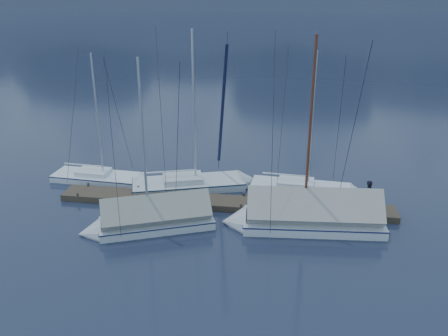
{
  "coord_description": "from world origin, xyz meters",
  "views": [
    {
      "loc": [
        3.43,
        -20.73,
        11.38
      ],
      "look_at": [
        0.0,
        2.0,
        2.2
      ],
      "focal_mm": 38.0,
      "sensor_mm": 36.0,
      "label": 1
    }
  ],
  "objects": [
    {
      "name": "person",
      "position": [
        7.5,
        2.13,
        1.12
      ],
      "size": [
        0.48,
        0.63,
        1.55
      ],
      "primitive_type": "imported",
      "rotation": [
        0.0,
        0.0,
        1.37
      ],
      "color": "black",
      "rests_on": "dock"
    },
    {
      "name": "sailboat_open_right",
      "position": [
        4.93,
        4.38,
        0.15
      ],
      "size": [
        6.78,
        2.86,
        8.82
      ],
      "color": "silver",
      "rests_on": "ground"
    },
    {
      "name": "sailboat_open_left",
      "position": [
        -7.27,
        4.23,
        0.15
      ],
      "size": [
        6.45,
        2.73,
        8.41
      ],
      "color": "white",
      "rests_on": "ground"
    },
    {
      "name": "ground",
      "position": [
        0.0,
        0.0,
        0.0
      ],
      "size": [
        1000.0,
        1000.0,
        0.0
      ],
      "primitive_type": "plane",
      "color": "black",
      "rests_on": "ground"
    },
    {
      "name": "sailboat_covered_near",
      "position": [
        4.06,
        0.3,
        0.51
      ],
      "size": [
        8.07,
        3.4,
        10.26
      ],
      "color": "silver",
      "rests_on": "ground"
    },
    {
      "name": "dock",
      "position": [
        0.0,
        2.0,
        0.11
      ],
      "size": [
        18.0,
        1.5,
        0.54
      ],
      "color": "#382D23",
      "rests_on": "ground"
    },
    {
      "name": "sailboat_covered_far",
      "position": [
        -3.4,
        -1.04,
        0.45
      ],
      "size": [
        6.74,
        4.28,
        9.12
      ],
      "color": "silver",
      "rests_on": "ground"
    },
    {
      "name": "mooring_posts",
      "position": [
        -0.5,
        2.0,
        0.35
      ],
      "size": [
        15.12,
        1.52,
        0.35
      ],
      "color": "#382D23",
      "rests_on": "ground"
    },
    {
      "name": "sailboat_open_mid",
      "position": [
        -1.5,
        4.31,
        0.17
      ],
      "size": [
        7.77,
        4.37,
        9.9
      ],
      "color": "silver",
      "rests_on": "ground"
    }
  ]
}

